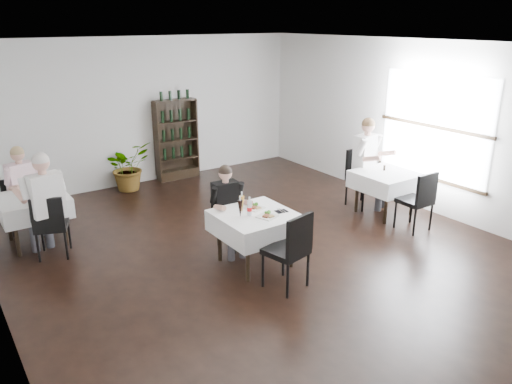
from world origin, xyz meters
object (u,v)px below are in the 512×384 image
(wine_shelf, at_px, (176,140))
(main_table, at_px, (255,223))
(potted_tree, at_px, (128,166))
(diner_main, at_px, (228,203))

(wine_shelf, distance_m, main_table, 4.41)
(main_table, distance_m, potted_tree, 4.18)
(potted_tree, xyz_separation_m, diner_main, (0.16, -3.63, 0.29))
(wine_shelf, relative_size, diner_main, 1.30)
(main_table, relative_size, potted_tree, 1.05)
(wine_shelf, relative_size, main_table, 1.70)
(main_table, height_order, diner_main, diner_main)
(wine_shelf, height_order, diner_main, wine_shelf)
(wine_shelf, distance_m, potted_tree, 1.23)
(diner_main, bearing_deg, wine_shelf, 74.98)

